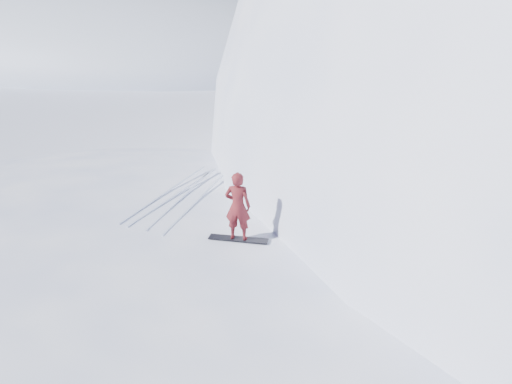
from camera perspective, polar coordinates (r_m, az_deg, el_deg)
ground at (r=14.33m, az=-21.71°, el=-15.98°), size 400.00×400.00×0.00m
near_ridge at (r=15.34m, az=-10.46°, el=-12.02°), size 36.00×28.00×4.80m
peak_shoulder at (r=27.81m, az=29.27°, el=0.94°), size 28.00×24.00×18.00m
far_ridge_a at (r=104.16m, az=-20.68°, el=15.17°), size 120.00×70.00×28.00m
far_ridge_c at (r=126.97m, az=7.36°, el=17.11°), size 140.00×90.00×36.00m
wind_bumps at (r=15.77m, az=-16.99°, el=-11.66°), size 16.00×14.40×1.00m
snowboard at (r=12.97m, az=-2.23°, el=-5.86°), size 1.70×0.86×0.03m
snowboarder at (r=12.55m, az=-2.29°, el=-1.79°), size 0.83×0.68×1.97m
board_tracks at (r=16.35m, az=-9.18°, el=-0.23°), size 2.87×5.94×0.04m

